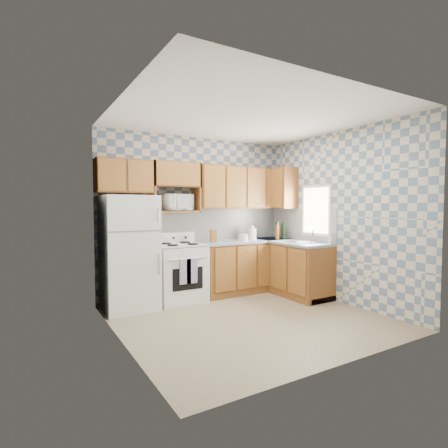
% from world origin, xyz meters
% --- Properties ---
extents(floor, '(3.40, 3.40, 0.00)m').
position_xyz_m(floor, '(0.00, 0.00, 0.00)').
color(floor, '#7D6951').
rests_on(floor, ground).
extents(back_wall, '(3.40, 0.02, 2.70)m').
position_xyz_m(back_wall, '(0.00, 1.60, 1.35)').
color(back_wall, slate).
rests_on(back_wall, ground).
extents(right_wall, '(0.02, 3.20, 2.70)m').
position_xyz_m(right_wall, '(1.70, 0.00, 1.35)').
color(right_wall, slate).
rests_on(right_wall, ground).
extents(backsplash_back, '(2.60, 0.02, 0.56)m').
position_xyz_m(backsplash_back, '(0.40, 1.59, 1.20)').
color(backsplash_back, silver).
rests_on(backsplash_back, back_wall).
extents(backsplash_right, '(0.02, 1.60, 0.56)m').
position_xyz_m(backsplash_right, '(1.69, 0.80, 1.20)').
color(backsplash_right, silver).
rests_on(backsplash_right, right_wall).
extents(refrigerator, '(0.75, 0.70, 1.68)m').
position_xyz_m(refrigerator, '(-1.27, 1.25, 0.84)').
color(refrigerator, white).
rests_on(refrigerator, floor).
extents(stove_body, '(0.76, 0.65, 0.90)m').
position_xyz_m(stove_body, '(-0.47, 1.28, 0.45)').
color(stove_body, white).
rests_on(stove_body, floor).
extents(cooktop, '(0.76, 0.65, 0.02)m').
position_xyz_m(cooktop, '(-0.47, 1.28, 0.91)').
color(cooktop, silver).
rests_on(cooktop, stove_body).
extents(backguard, '(0.76, 0.08, 0.17)m').
position_xyz_m(backguard, '(-0.47, 1.55, 1.00)').
color(backguard, white).
rests_on(backguard, cooktop).
extents(dish_towel_left, '(0.18, 0.02, 0.38)m').
position_xyz_m(dish_towel_left, '(-0.52, 0.93, 0.54)').
color(dish_towel_left, navy).
rests_on(dish_towel_left, stove_body).
extents(dish_towel_right, '(0.18, 0.02, 0.38)m').
position_xyz_m(dish_towel_right, '(-0.41, 0.93, 0.54)').
color(dish_towel_right, navy).
rests_on(dish_towel_right, stove_body).
extents(base_cabinets_back, '(1.75, 0.60, 0.88)m').
position_xyz_m(base_cabinets_back, '(0.82, 1.30, 0.44)').
color(base_cabinets_back, brown).
rests_on(base_cabinets_back, floor).
extents(base_cabinets_right, '(0.60, 1.60, 0.88)m').
position_xyz_m(base_cabinets_right, '(1.40, 0.80, 0.44)').
color(base_cabinets_right, brown).
rests_on(base_cabinets_right, floor).
extents(countertop_back, '(1.77, 0.63, 0.04)m').
position_xyz_m(countertop_back, '(0.82, 1.30, 0.90)').
color(countertop_back, slate).
rests_on(countertop_back, base_cabinets_back).
extents(countertop_right, '(0.63, 1.60, 0.04)m').
position_xyz_m(countertop_right, '(1.40, 0.80, 0.90)').
color(countertop_right, slate).
rests_on(countertop_right, base_cabinets_right).
extents(upper_cabinets_back, '(1.75, 0.33, 0.74)m').
position_xyz_m(upper_cabinets_back, '(0.82, 1.44, 1.85)').
color(upper_cabinets_back, brown).
rests_on(upper_cabinets_back, back_wall).
extents(upper_cabinets_fridge, '(0.82, 0.33, 0.50)m').
position_xyz_m(upper_cabinets_fridge, '(-1.29, 1.44, 1.97)').
color(upper_cabinets_fridge, brown).
rests_on(upper_cabinets_fridge, back_wall).
extents(upper_cabinets_right, '(0.33, 0.70, 0.74)m').
position_xyz_m(upper_cabinets_right, '(1.53, 1.25, 1.85)').
color(upper_cabinets_right, brown).
rests_on(upper_cabinets_right, right_wall).
extents(microwave_shelf, '(0.80, 0.33, 0.03)m').
position_xyz_m(microwave_shelf, '(-0.47, 1.44, 1.44)').
color(microwave_shelf, brown).
rests_on(microwave_shelf, back_wall).
extents(microwave, '(0.54, 0.43, 0.27)m').
position_xyz_m(microwave, '(-0.45, 1.44, 1.58)').
color(microwave, white).
rests_on(microwave, microwave_shelf).
extents(sink, '(0.48, 0.40, 0.03)m').
position_xyz_m(sink, '(1.40, 0.45, 0.93)').
color(sink, '#B7B7BC').
rests_on(sink, countertop_right).
extents(window, '(0.02, 0.66, 0.86)m').
position_xyz_m(window, '(1.69, 0.45, 1.45)').
color(window, silver).
rests_on(window, right_wall).
extents(bottle_0, '(0.07, 0.07, 0.31)m').
position_xyz_m(bottle_0, '(1.43, 1.15, 1.08)').
color(bottle_0, black).
rests_on(bottle_0, countertop_back).
extents(bottle_1, '(0.07, 0.07, 0.29)m').
position_xyz_m(bottle_1, '(1.53, 1.09, 1.07)').
color(bottle_1, black).
rests_on(bottle_1, countertop_back).
extents(bottle_2, '(0.07, 0.07, 0.27)m').
position_xyz_m(bottle_2, '(1.58, 1.19, 1.05)').
color(bottle_2, '#63390D').
rests_on(bottle_2, countertop_back).
extents(bottle_3, '(0.07, 0.07, 0.25)m').
position_xyz_m(bottle_3, '(1.36, 1.07, 1.04)').
color(bottle_3, '#63390D').
rests_on(bottle_3, countertop_back).
extents(knife_block, '(0.11, 0.11, 0.21)m').
position_xyz_m(knife_block, '(0.13, 1.24, 1.03)').
color(knife_block, brown).
rests_on(knife_block, countertop_back).
extents(electric_kettle, '(0.16, 0.16, 0.20)m').
position_xyz_m(electric_kettle, '(0.98, 1.32, 1.02)').
color(electric_kettle, white).
rests_on(electric_kettle, countertop_back).
extents(food_containers, '(0.18, 0.18, 0.12)m').
position_xyz_m(food_containers, '(0.66, 1.13, 0.98)').
color(food_containers, silver).
rests_on(food_containers, countertop_back).
extents(soap_bottle, '(0.06, 0.06, 0.17)m').
position_xyz_m(soap_bottle, '(1.62, 0.06, 1.01)').
color(soap_bottle, silver).
rests_on(soap_bottle, countertop_right).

